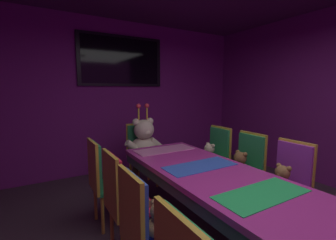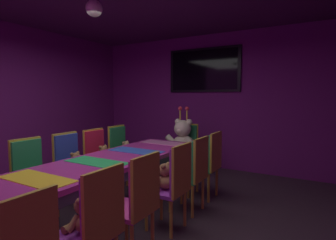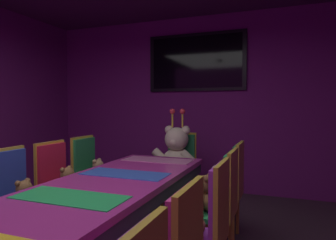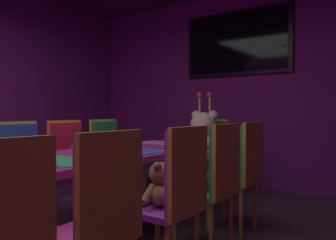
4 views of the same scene
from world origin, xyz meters
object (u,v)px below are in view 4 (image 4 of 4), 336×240
at_px(teddy_left_3, 30,168).
at_px(chair_right_3, 178,188).
at_px(throne_chair, 209,150).
at_px(chair_right_2, 100,211).
at_px(chair_right_5, 245,165).
at_px(teddy_right_4, 201,173).
at_px(chair_left_3, 21,164).
at_px(teddy_left_4, 79,161).
at_px(teddy_right_5, 230,165).
at_px(chair_left_5, 108,152).
at_px(chair_left_4, 69,158).
at_px(king_teddy_bear, 203,140).
at_px(teddy_right_3, 160,187).
at_px(chair_right_4, 217,175).
at_px(banquet_table, 49,172).
at_px(teddy_left_5, 117,155).
at_px(wall_tv, 237,43).

relative_size(teddy_left_3, chair_right_3, 0.29).
bearing_deg(throne_chair, chair_right_2, 17.70).
bearing_deg(chair_right_5, teddy_right_4, 76.98).
distance_m(chair_left_3, teddy_left_4, 0.55).
xyz_separation_m(chair_right_2, teddy_right_4, (-0.13, 1.18, -0.00)).
distance_m(chair_right_5, teddy_right_5, 0.15).
height_order(chair_left_5, teddy_right_5, chair_left_5).
relative_size(chair_right_2, teddy_right_5, 3.08).
distance_m(chair_left_4, king_teddy_bear, 1.56).
distance_m(chair_right_3, king_teddy_bear, 2.03).
distance_m(teddy_right_3, throne_chair, 2.13).
bearing_deg(teddy_right_4, chair_left_5, -19.12).
xyz_separation_m(teddy_left_3, teddy_right_5, (1.41, 1.12, 0.01)).
distance_m(teddy_right_3, chair_right_5, 1.13).
distance_m(teddy_left_3, king_teddy_bear, 1.97).
relative_size(chair_right_4, king_teddy_bear, 1.15).
bearing_deg(teddy_left_3, teddy_left_4, 87.72).
bearing_deg(teddy_left_3, king_teddy_bear, 68.68).
height_order(chair_left_5, chair_right_2, same).
bearing_deg(chair_left_5, chair_right_2, -45.45).
bearing_deg(teddy_right_3, banquet_table, 23.31).
bearing_deg(chair_left_5, chair_left_3, -89.83).
distance_m(chair_left_4, teddy_right_3, 1.65).
bearing_deg(chair_right_4, teddy_left_5, -19.08).
bearing_deg(teddy_left_3, wall_tv, 75.63).
bearing_deg(chair_right_5, banquet_table, 59.61).
relative_size(teddy_right_4, wall_tv, 0.21).
height_order(teddy_right_3, chair_right_5, chair_right_5).
relative_size(teddy_left_4, teddy_right_3, 0.95).
distance_m(teddy_left_5, teddy_right_3, 1.82).
xyz_separation_m(banquet_table, teddy_left_3, (-0.72, 0.31, -0.08)).
bearing_deg(teddy_right_5, chair_right_2, 94.70).
bearing_deg(chair_right_2, king_teddy_bear, -71.18).
relative_size(teddy_left_3, chair_left_5, 0.29).
height_order(chair_left_3, teddy_right_3, chair_left_3).
relative_size(teddy_left_5, chair_right_2, 0.29).
bearing_deg(chair_left_4, chair_right_3, -17.12).
bearing_deg(king_teddy_bear, chair_right_3, 25.39).
height_order(banquet_table, teddy_left_5, banquet_table).
bearing_deg(teddy_right_5, teddy_left_3, 38.43).
xyz_separation_m(chair_left_3, teddy_left_3, (0.14, 0.00, -0.02)).
bearing_deg(teddy_left_3, teddy_right_3, -0.02).
relative_size(chair_right_2, chair_right_3, 1.00).
bearing_deg(chair_right_3, throne_chair, -66.49).
bearing_deg(chair_left_3, chair_right_3, -0.02).
height_order(teddy_left_4, chair_right_3, chair_right_3).
xyz_separation_m(teddy_left_5, chair_right_5, (1.56, 0.02, 0.02)).
height_order(chair_left_3, teddy_left_4, chair_left_3).
bearing_deg(teddy_right_3, chair_right_2, 100.21).
bearing_deg(chair_right_5, chair_left_4, 19.47).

